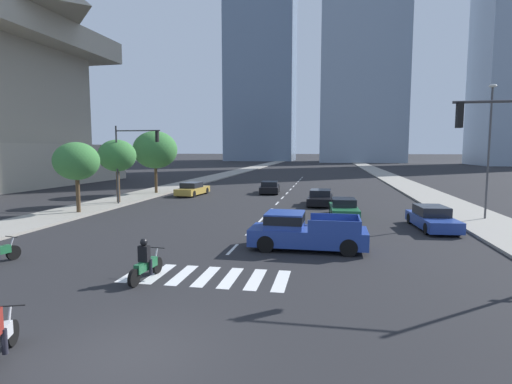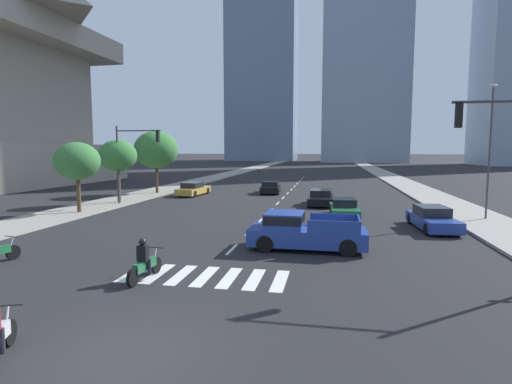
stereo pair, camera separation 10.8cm
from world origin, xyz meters
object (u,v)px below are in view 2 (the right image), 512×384
Objects in this scene: sedan_black_1 at (321,198)px; street_lamp_east at (490,143)px; traffic_signal_far at (133,151)px; street_tree_nearest at (77,161)px; sedan_green_4 at (344,209)px; sedan_gold_3 at (193,189)px; motorcycle_lead at (144,263)px; street_tree_second at (118,156)px; pickup_truck at (302,231)px; sedan_black_2 at (271,188)px; street_tree_third at (156,150)px; sedan_blue_0 at (432,219)px.

street_lamp_east is (10.49, -5.59, 4.37)m from sedan_black_1.
sedan_black_1 is at bearing 11.67° from traffic_signal_far.
street_tree_nearest is (-1.72, -4.73, -0.68)m from traffic_signal_far.
traffic_signal_far reaches higher than sedan_green_4.
sedan_gold_3 is at bearing -129.17° from sedan_green_4.
traffic_signal_far is (-16.53, 2.70, 3.80)m from sedan_green_4.
motorcycle_lead is at bearing -137.27° from street_lamp_east.
sedan_black_1 is 0.89× the size of street_tree_second.
sedan_green_4 is (14.29, -10.58, -0.02)m from sedan_gold_3.
pickup_truck is at bearing -38.28° from street_tree_second.
motorcycle_lead is 21.13m from sedan_black_1.
sedan_black_2 is 0.54× the size of street_lamp_east.
pickup_truck is 23.23m from sedan_gold_3.
sedan_gold_3 is at bearing 155.77° from street_lamp_east.
street_tree_nearest reaches higher than sedan_green_4.
sedan_black_2 is at bearing 139.29° from street_lamp_east.
sedan_gold_3 is 1.00× the size of street_tree_nearest.
pickup_truck is 9.50m from sedan_green_4.
motorcycle_lead is 16.31m from sedan_green_4.
sedan_gold_3 is 8.83m from street_tree_second.
pickup_truck is at bearing -39.74° from traffic_signal_far.
street_tree_second is (-27.06, 3.27, -0.94)m from street_lamp_east.
sedan_gold_3 is 9.02m from traffic_signal_far.
sedan_black_2 is 0.73× the size of street_tree_third.
sedan_gold_3 is (-19.11, 13.81, 0.00)m from sedan_blue_0.
sedan_black_1 is 1.04× the size of sedan_green_4.
sedan_green_4 is at bearing -178.82° from street_lamp_east.
sedan_black_1 is 1.02× the size of sedan_black_2.
street_lamp_east is at bearing 88.52° from sedan_green_4.
street_tree_second is at bearing -90.00° from street_tree_third.
street_tree_second is (-11.03, 18.08, 3.41)m from motorcycle_lead.
street_tree_third is at bearing 90.00° from street_tree_nearest.
street_tree_third reaches higher than sedan_black_1.
motorcycle_lead is at bearing -28.94° from sedan_green_4.
sedan_black_1 is at bearing 7.95° from street_tree_second.
sedan_black_2 is (0.20, 28.43, -0.01)m from motorcycle_lead.
street_tree_second is at bearing -103.37° from sedan_green_4.
sedan_blue_0 reaches higher than sedan_black_1.
sedan_blue_0 is (12.05, 11.40, 0.01)m from motorcycle_lead.
street_tree_nearest is at bearing -110.00° from traffic_signal_far.
motorcycle_lead is at bearing -48.78° from street_tree_nearest.
motorcycle_lead is 17.03m from street_tree_nearest.
pickup_truck is 9.23m from sedan_blue_0.
sedan_black_1 is 0.95× the size of street_tree_nearest.
sedan_green_4 is 0.86× the size of street_tree_second.
motorcycle_lead reaches higher than sedan_black_1.
motorcycle_lead is at bearing -51.35° from sedan_blue_0.
street_tree_nearest is (-27.06, -2.22, -1.24)m from street_lamp_east.
traffic_signal_far reaches higher than street_tree_second.
street_tree_second is (-3.97, -7.12, 3.40)m from sedan_gold_3.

